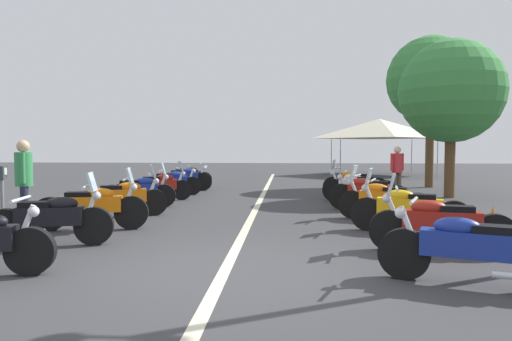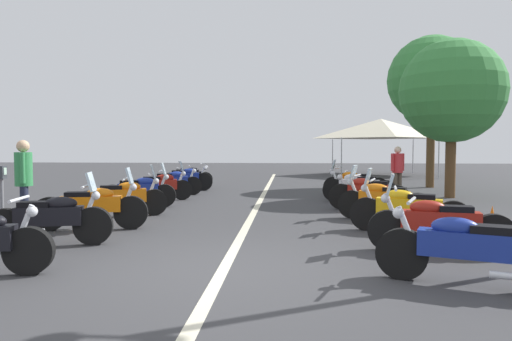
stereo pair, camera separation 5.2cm
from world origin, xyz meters
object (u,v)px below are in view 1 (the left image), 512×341
motorcycle_left_row_5 (160,185)px  roadside_tree_1 (431,80)px  motorcycle_right_row_5 (358,186)px  bystander_2 (397,168)px  roadside_tree_0 (451,92)px  motorcycle_left_row_6 (171,182)px  event_tent (380,129)px  motorcycle_left_row_3 (123,197)px  traffic_cone_0 (122,190)px  motorcycle_left_row_4 (139,190)px  motorcycle_right_row_3 (383,199)px  bystander_1 (24,177)px  motorcycle_right_row_0 (472,248)px  motorcycle_right_row_4 (368,192)px  motorcycle_right_row_2 (408,208)px  traffic_cone_1 (493,224)px  motorcycle_right_row_1 (439,223)px  motorcycle_left_row_2 (93,206)px  motorcycle_left_row_1 (52,218)px  parking_meter (2,189)px  motorcycle_left_row_8 (188,176)px  motorcycle_left_row_7 (184,178)px

motorcycle_left_row_5 → roadside_tree_1: bearing=7.8°
motorcycle_right_row_5 → bystander_2: size_ratio=1.26×
roadside_tree_0 → roadside_tree_1: 3.93m
motorcycle_left_row_6 → event_tent: (11.51, -9.07, 2.20)m
motorcycle_left_row_3 → event_tent: 18.68m
traffic_cone_0 → motorcycle_left_row_4: bearing=-148.1°
motorcycle_right_row_3 → bystander_1: size_ratio=1.12×
motorcycle_right_row_0 → roadside_tree_1: (13.41, -3.54, 3.79)m
traffic_cone_0 → bystander_2: bearing=-84.2°
motorcycle_right_row_4 → event_tent: 15.27m
motorcycle_right_row_3 → roadside_tree_1: size_ratio=0.33×
motorcycle_left_row_4 → motorcycle_right_row_2: motorcycle_right_row_2 is taller
traffic_cone_0 → traffic_cone_1: 10.35m
motorcycle_right_row_0 → roadside_tree_1: size_ratio=0.34×
motorcycle_right_row_1 → motorcycle_left_row_2: bearing=-2.8°
motorcycle_left_row_1 → roadside_tree_0: size_ratio=0.40×
motorcycle_right_row_0 → motorcycle_right_row_5: (8.08, 0.07, 0.02)m
motorcycle_right_row_3 → parking_meter: (-2.65, 7.01, 0.43)m
motorcycle_left_row_8 → bystander_1: (-9.72, 1.09, 0.59)m
motorcycle_left_row_1 → motorcycle_right_row_3: 6.66m
motorcycle_left_row_4 → motorcycle_right_row_2: bearing=-37.8°
motorcycle_right_row_2 → roadside_tree_1: 11.25m
motorcycle_left_row_7 → motorcycle_right_row_5: 6.67m
motorcycle_left_row_4 → motorcycle_right_row_4: 6.00m
motorcycle_right_row_3 → traffic_cone_1: size_ratio=3.19×
traffic_cone_1 → roadside_tree_1: roadside_tree_1 is taller
motorcycle_right_row_2 → traffic_cone_0: 8.93m
motorcycle_left_row_5 → motorcycle_right_row_5: (-0.11, -5.88, 0.01)m
motorcycle_left_row_3 → motorcycle_right_row_3: motorcycle_right_row_3 is taller
motorcycle_left_row_7 → parking_meter: size_ratio=1.59×
roadside_tree_0 → motorcycle_right_row_2: bearing=155.1°
traffic_cone_1 → roadside_tree_1: (10.72, -2.14, 3.95)m
traffic_cone_1 → event_tent: (18.52, -1.70, 2.36)m
motorcycle_left_row_3 → motorcycle_left_row_8: (7.84, 0.17, -0.02)m
motorcycle_right_row_0 → bystander_2: (9.32, -1.32, 0.50)m
motorcycle_left_row_2 → motorcycle_left_row_5: bearing=79.0°
bystander_2 → traffic_cone_1: bearing=149.4°
motorcycle_left_row_8 → traffic_cone_1: size_ratio=3.06×
motorcycle_right_row_3 → traffic_cone_0: (3.61, 7.18, -0.18)m
motorcycle_left_row_8 → motorcycle_left_row_7: bearing=-104.9°
motorcycle_left_row_8 → traffic_cone_0: 4.52m
motorcycle_right_row_2 → roadside_tree_0: size_ratio=0.43×
motorcycle_left_row_8 → parking_meter: bearing=-117.4°
motorcycle_left_row_3 → traffic_cone_0: size_ratio=3.30×
motorcycle_right_row_5 → motorcycle_right_row_3: bearing=112.0°
motorcycle_left_row_2 → traffic_cone_0: bearing=92.5°
motorcycle_left_row_8 → traffic_cone_0: (-4.38, 1.11, -0.15)m
motorcycle_right_row_1 → motorcycle_right_row_2: bearing=-77.2°
motorcycle_right_row_0 → traffic_cone_1: bearing=-96.2°
roadside_tree_0 → event_tent: bearing=-0.3°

